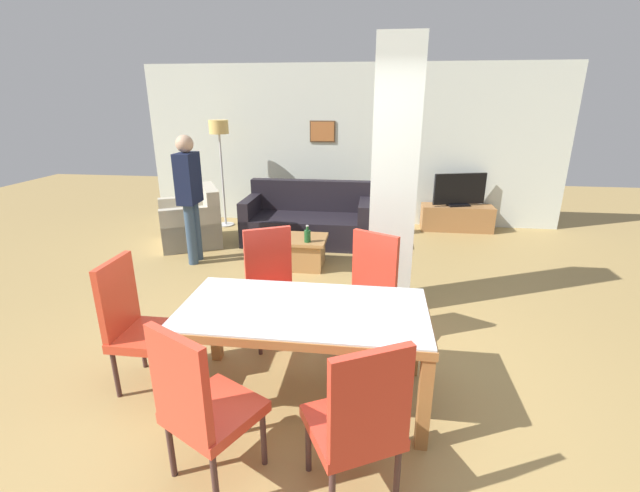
{
  "coord_description": "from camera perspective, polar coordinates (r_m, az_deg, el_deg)",
  "views": [
    {
      "loc": [
        0.47,
        -2.66,
        2.13
      ],
      "look_at": [
        0.0,
        0.9,
        0.89
      ],
      "focal_mm": 24.0,
      "sensor_mm": 36.0,
      "label": 1
    }
  ],
  "objects": [
    {
      "name": "dining_chair_near_right",
      "position": [
        2.42,
        5.23,
        -22.06
      ],
      "size": [
        0.62,
        0.62,
        1.03
      ],
      "rotation": [
        0.0,
        0.0,
        0.48
      ],
      "color": "red",
      "rests_on": "ground_plane"
    },
    {
      "name": "sofa",
      "position": [
        6.71,
        -1.65,
        3.19
      ],
      "size": [
        1.92,
        0.93,
        0.91
      ],
      "rotation": [
        0.0,
        0.0,
        3.14
      ],
      "color": "black",
      "rests_on": "ground_plane"
    },
    {
      "name": "divider_pillar",
      "position": [
        4.38,
        9.75,
        8.46
      ],
      "size": [
        0.45,
        0.37,
        2.7
      ],
      "color": "silver",
      "rests_on": "ground_plane"
    },
    {
      "name": "ground_plane",
      "position": [
        3.44,
        -2.09,
        -19.29
      ],
      "size": [
        18.0,
        18.0,
        0.0
      ],
      "primitive_type": "plane",
      "color": "#A0834C"
    },
    {
      "name": "coffee_table",
      "position": [
        5.7,
        -2.95,
        -0.75
      ],
      "size": [
        0.75,
        0.57,
        0.4
      ],
      "color": "#9F703E",
      "rests_on": "ground_plane"
    },
    {
      "name": "dining_chair_near_left",
      "position": [
        2.6,
        -15.58,
        -19.51
      ],
      "size": [
        0.62,
        0.62,
        1.03
      ],
      "rotation": [
        0.0,
        0.0,
        -0.49
      ],
      "color": "red",
      "rests_on": "ground_plane"
    },
    {
      "name": "tv_stand",
      "position": [
        7.66,
        17.75,
        3.6
      ],
      "size": [
        1.18,
        0.4,
        0.42
      ],
      "color": "#9E6A3B",
      "rests_on": "ground_plane"
    },
    {
      "name": "dining_chair_far_right",
      "position": [
        3.83,
        6.36,
        -5.63
      ],
      "size": [
        0.62,
        0.62,
        1.03
      ],
      "rotation": [
        0.0,
        0.0,
        2.65
      ],
      "color": "red",
      "rests_on": "ground_plane"
    },
    {
      "name": "floor_lamp",
      "position": [
        7.54,
        -13.26,
        13.87
      ],
      "size": [
        0.32,
        0.32,
        1.8
      ],
      "color": "#B7B7BC",
      "rests_on": "ground_plane"
    },
    {
      "name": "bottle",
      "position": [
        5.43,
        -1.69,
        1.4
      ],
      "size": [
        0.08,
        0.08,
        0.22
      ],
      "color": "#194C23",
      "rests_on": "coffee_table"
    },
    {
      "name": "back_wall",
      "position": [
        7.62,
        4.04,
        13.11
      ],
      "size": [
        7.2,
        0.09,
        2.7
      ],
      "color": "silver",
      "rests_on": "ground_plane"
    },
    {
      "name": "standing_person",
      "position": [
        5.9,
        -17.04,
        7.01
      ],
      "size": [
        0.22,
        0.38,
        1.71
      ],
      "rotation": [
        0.0,
        0.0,
        -1.56
      ],
      "color": "#344961",
      "rests_on": "ground_plane"
    },
    {
      "name": "tv_screen",
      "position": [
        7.55,
        18.11,
        7.09
      ],
      "size": [
        0.87,
        0.3,
        0.55
      ],
      "rotation": [
        0.0,
        0.0,
        3.42
      ],
      "color": "black",
      "rests_on": "tv_stand"
    },
    {
      "name": "dining_chair_head_left",
      "position": [
        3.56,
        -23.34,
        -9.17
      ],
      "size": [
        0.46,
        0.46,
        1.03
      ],
      "rotation": [
        0.0,
        0.0,
        -1.57
      ],
      "color": "red",
      "rests_on": "ground_plane"
    },
    {
      "name": "dining_chair_far_left",
      "position": [
        3.95,
        -6.43,
        -4.84
      ],
      "size": [
        0.62,
        0.62,
        1.03
      ],
      "rotation": [
        0.0,
        0.0,
        -2.66
      ],
      "color": "red",
      "rests_on": "ground_plane"
    },
    {
      "name": "armchair",
      "position": [
        6.88,
        -16.56,
        2.78
      ],
      "size": [
        1.18,
        1.21,
        0.87
      ],
      "rotation": [
        0.0,
        0.0,
        2.06
      ],
      "color": "#B9B19D",
      "rests_on": "ground_plane"
    },
    {
      "name": "dining_table",
      "position": [
        3.11,
        -2.22,
        -10.64
      ],
      "size": [
        1.76,
        0.89,
        0.74
      ],
      "color": "#9E6735",
      "rests_on": "ground_plane"
    }
  ]
}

